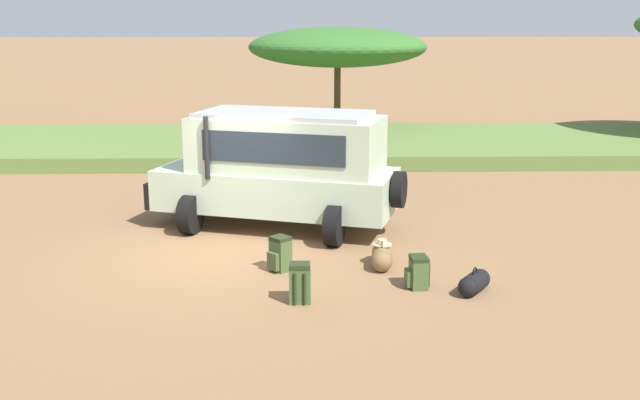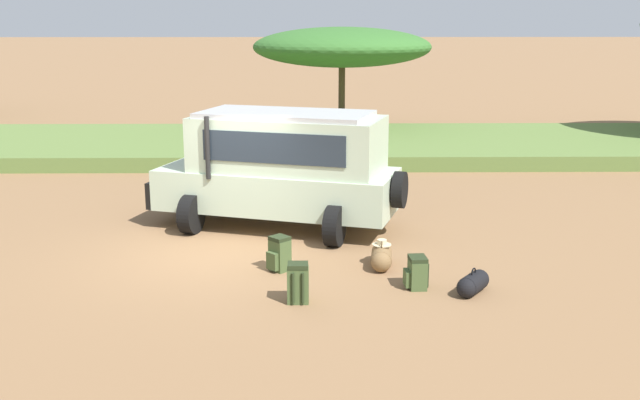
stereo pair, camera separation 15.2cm
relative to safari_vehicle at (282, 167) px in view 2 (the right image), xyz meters
name	(u,v)px [view 2 (the right image)]	position (x,y,z in m)	size (l,w,h in m)	color
ground_plane	(221,254)	(-1.09, -1.86, -1.29)	(320.00, 320.00, 0.00)	olive
grass_bank	(259,145)	(-1.09, 9.17, -1.07)	(120.00, 7.00, 0.44)	#5B7538
safari_vehicle	(282,167)	(0.00, 0.00, 0.00)	(5.46, 3.61, 2.44)	#B2C6A8
backpack_beside_front_wheel	(417,273)	(2.31, -3.70, -1.03)	(0.40, 0.39, 0.54)	#42562D
backpack_cluster_center	(298,283)	(0.39, -4.29, -0.99)	(0.33, 0.38, 0.63)	#42562D
backpack_near_rear_wheel	(279,254)	(0.04, -2.80, -0.99)	(0.44, 0.44, 0.62)	#42562D
duffel_bag_low_black_case	(381,256)	(1.84, -2.61, -1.11)	(0.43, 0.95, 0.47)	brown
duffel_bag_soft_canvas	(473,283)	(3.19, -3.95, -1.13)	(0.61, 0.72, 0.43)	black
acacia_tree_left_mid	(342,47)	(1.78, 12.82, 1.95)	(6.56, 6.24, 3.98)	brown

